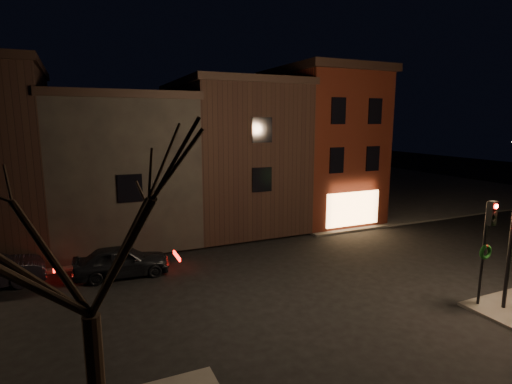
% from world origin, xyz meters
% --- Properties ---
extents(ground, '(120.00, 120.00, 0.00)m').
position_xyz_m(ground, '(0.00, 0.00, 0.00)').
color(ground, black).
rests_on(ground, ground).
extents(sidewalk_far_right, '(30.00, 30.00, 0.12)m').
position_xyz_m(sidewalk_far_right, '(20.00, 20.00, 0.06)').
color(sidewalk_far_right, '#2D2B28').
rests_on(sidewalk_far_right, ground).
extents(corner_building, '(6.50, 8.50, 10.50)m').
position_xyz_m(corner_building, '(8.00, 9.47, 5.40)').
color(corner_building, '#4A170D').
rests_on(corner_building, ground).
extents(row_building_a, '(7.30, 10.30, 9.40)m').
position_xyz_m(row_building_a, '(1.50, 10.50, 4.83)').
color(row_building_a, black).
rests_on(row_building_a, ground).
extents(row_building_b, '(7.80, 10.30, 8.40)m').
position_xyz_m(row_building_b, '(-5.75, 10.50, 4.33)').
color(row_building_b, black).
rests_on(row_building_b, ground).
extents(traffic_signal, '(0.58, 0.38, 4.05)m').
position_xyz_m(traffic_signal, '(5.60, -5.51, 2.81)').
color(traffic_signal, black).
rests_on(traffic_signal, sidewalk_near_right).
extents(bare_tree_left, '(5.60, 5.60, 7.50)m').
position_xyz_m(bare_tree_left, '(-8.00, -7.00, 5.43)').
color(bare_tree_left, black).
rests_on(bare_tree_left, sidewalk_near_left).
extents(parked_car_a, '(4.31, 1.93, 1.44)m').
position_xyz_m(parked_car_a, '(-6.50, 3.40, 0.72)').
color(parked_car_a, black).
rests_on(parked_car_a, ground).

